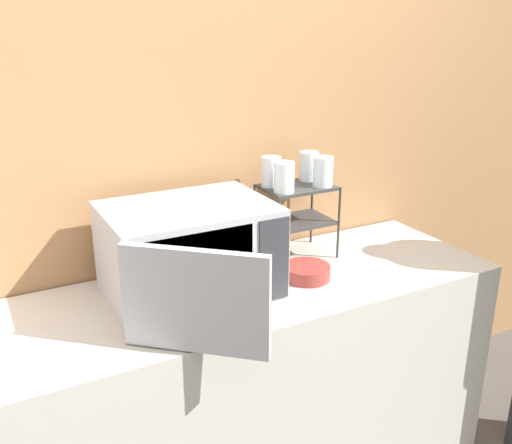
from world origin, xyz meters
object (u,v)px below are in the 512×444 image
object	(u,v)px
glass_front_right	(323,172)
bowl	(307,272)
microwave	(190,253)
glass_back_left	(271,172)
dish_rack	(297,206)
glass_front_left	(284,177)
glass_back_right	(309,166)

from	to	relation	value
glass_front_right	bowl	world-z (taller)	glass_front_right
microwave	glass_back_left	distance (m)	0.51
glass_back_left	dish_rack	bearing A→B (deg)	-27.37
glass_back_left	bowl	bearing A→B (deg)	-87.51
dish_rack	glass_front_left	size ratio (longest dim) A/B	2.55
glass_front_right	bowl	xyz separation A→B (m)	(-0.17, -0.16, -0.34)
microwave	glass_back_left	xyz separation A→B (m)	(0.43, 0.20, 0.19)
dish_rack	glass_front_right	xyz separation A→B (m)	(0.09, -0.05, 0.14)
glass_back_right	glass_front_right	bearing A→B (deg)	-91.01
glass_front_left	glass_back_left	distance (m)	0.10
dish_rack	glass_back_left	distance (m)	0.18
dish_rack	bowl	xyz separation A→B (m)	(-0.08, -0.21, -0.19)
glass_front_left	glass_back_left	world-z (taller)	same
microwave	glass_front_right	xyz separation A→B (m)	(0.62, 0.10, 0.19)
microwave	bowl	bearing A→B (deg)	-8.06
glass_front_right	bowl	bearing A→B (deg)	-136.25
dish_rack	microwave	bearing A→B (deg)	-164.24
dish_rack	glass_back_right	bearing A→B (deg)	31.85
glass_back_left	microwave	bearing A→B (deg)	-155.59
microwave	bowl	xyz separation A→B (m)	(0.45, -0.06, -0.14)
bowl	glass_back_right	bearing A→B (deg)	57.29
glass_front_right	bowl	size ratio (longest dim) A/B	0.66
microwave	glass_front_left	bearing A→B (deg)	12.70
dish_rack	glass_back_left	world-z (taller)	glass_back_left
bowl	microwave	bearing A→B (deg)	171.94
glass_front_left	bowl	distance (m)	0.37
glass_front_right	dish_rack	bearing A→B (deg)	151.12
dish_rack	glass_front_left	bearing A→B (deg)	-151.13
dish_rack	bowl	bearing A→B (deg)	-111.10
microwave	glass_back_left	size ratio (longest dim) A/B	6.17
microwave	glass_back_right	xyz separation A→B (m)	(0.62, 0.20, 0.19)
bowl	glass_front_right	bearing A→B (deg)	43.75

